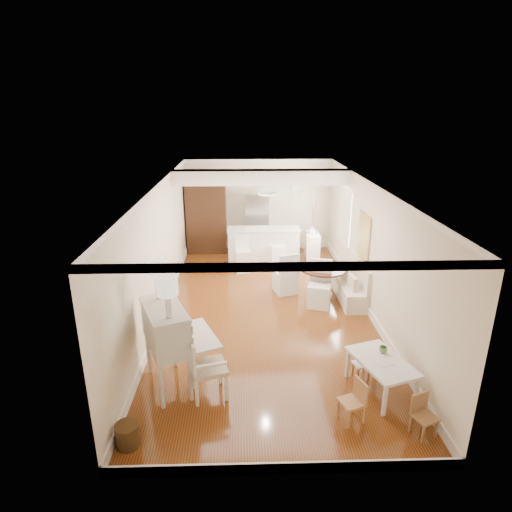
{
  "coord_description": "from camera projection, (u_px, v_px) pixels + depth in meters",
  "views": [
    {
      "loc": [
        -0.47,
        -8.58,
        4.31
      ],
      "look_at": [
        -0.2,
        0.3,
        1.19
      ],
      "focal_mm": 30.0,
      "sensor_mm": 36.0,
      "label": 1
    }
  ],
  "objects": [
    {
      "name": "bar_stool_right",
      "position": [
        276.0,
        249.0,
        12.11
      ],
      "size": [
        0.48,
        0.48,
        0.97
      ],
      "primitive_type": "cube",
      "rotation": [
        0.0,
        0.0,
        0.27
      ],
      "color": "white",
      "rests_on": "ground"
    },
    {
      "name": "kids_chair_c",
      "position": [
        425.0,
        416.0,
        5.84
      ],
      "size": [
        0.39,
        0.39,
        0.61
      ],
      "primitive_type": "cube",
      "rotation": [
        0.0,
        0.0,
        0.39
      ],
      "color": "#956943",
      "rests_on": "ground"
    },
    {
      "name": "secretary_bureau",
      "position": [
        167.0,
        348.0,
        6.74
      ],
      "size": [
        1.46,
        1.47,
        1.42
      ],
      "primitive_type": "cube",
      "rotation": [
        0.0,
        0.0,
        0.4
      ],
      "color": "silver",
      "rests_on": "ground"
    },
    {
      "name": "slip_chair_far",
      "position": [
        286.0,
        272.0,
        10.32
      ],
      "size": [
        0.62,
        0.63,
        1.04
      ],
      "primitive_type": "cube",
      "rotation": [
        0.0,
        0.0,
        -2.85
      ],
      "color": "white",
      "rests_on": "ground"
    },
    {
      "name": "fridge",
      "position": [
        268.0,
        223.0,
        13.15
      ],
      "size": [
        0.75,
        0.65,
        1.8
      ],
      "primitive_type": "imported",
      "color": "silver",
      "rests_on": "ground"
    },
    {
      "name": "kids_chair_b",
      "position": [
        361.0,
        364.0,
        7.11
      ],
      "size": [
        0.29,
        0.29,
        0.52
      ],
      "primitive_type": "cube",
      "rotation": [
        0.0,
        0.0,
        -1.39
      ],
      "color": "#9C7047",
      "rests_on": "ground"
    },
    {
      "name": "kids_table",
      "position": [
        380.0,
        376.0,
        6.75
      ],
      "size": [
        0.99,
        1.28,
        0.56
      ],
      "primitive_type": "cube",
      "rotation": [
        0.0,
        0.0,
        0.32
      ],
      "color": "white",
      "rests_on": "ground"
    },
    {
      "name": "bar_stool_left",
      "position": [
        243.0,
        255.0,
        11.6
      ],
      "size": [
        0.44,
        0.44,
        0.99
      ],
      "primitive_type": "cube",
      "rotation": [
        0.0,
        0.0,
        0.11
      ],
      "color": "white",
      "rests_on": "ground"
    },
    {
      "name": "kids_chair_a",
      "position": [
        351.0,
        401.0,
        6.1
      ],
      "size": [
        0.41,
        0.41,
        0.66
      ],
      "primitive_type": "cube",
      "rotation": [
        0.0,
        0.0,
        -1.23
      ],
      "color": "tan",
      "rests_on": "ground"
    },
    {
      "name": "banquette",
      "position": [
        350.0,
        281.0,
        9.9
      ],
      "size": [
        0.52,
        1.6,
        0.98
      ],
      "primitive_type": "cube",
      "color": "silver",
      "rests_on": "ground"
    },
    {
      "name": "dining_table",
      "position": [
        322.0,
        282.0,
        10.12
      ],
      "size": [
        1.27,
        1.27,
        0.74
      ],
      "primitive_type": "cylinder",
      "rotation": [
        0.0,
        0.0,
        0.2
      ],
      "color": "#492617",
      "rests_on": "ground"
    },
    {
      "name": "pantry_cabinet",
      "position": [
        206.0,
        216.0,
        13.04
      ],
      "size": [
        1.2,
        0.6,
        2.3
      ],
      "primitive_type": "cube",
      "color": "#381E11",
      "rests_on": "ground"
    },
    {
      "name": "branch_vase",
      "position": [
        312.0,
        230.0,
        12.42
      ],
      "size": [
        0.25,
        0.25,
        0.22
      ],
      "primitive_type": "imported",
      "rotation": [
        0.0,
        0.0,
        -0.2
      ],
      "color": "white",
      "rests_on": "sideboard"
    },
    {
      "name": "sideboard",
      "position": [
        312.0,
        247.0,
        12.59
      ],
      "size": [
        0.42,
        0.86,
        0.8
      ],
      "primitive_type": "cube",
      "rotation": [
        0.0,
        0.0,
        -0.06
      ],
      "color": "white",
      "rests_on": "ground"
    },
    {
      "name": "gustavian_armchair",
      "position": [
        208.0,
        366.0,
        6.6
      ],
      "size": [
        0.72,
        0.72,
        1.03
      ],
      "primitive_type": "cube",
      "rotation": [
        0.0,
        0.0,
        1.83
      ],
      "color": "white",
      "rests_on": "ground"
    },
    {
      "name": "wicker_basket",
      "position": [
        128.0,
        435.0,
        5.71
      ],
      "size": [
        0.37,
        0.37,
        0.32
      ],
      "primitive_type": "cylinder",
      "rotation": [
        0.0,
        0.0,
        0.14
      ],
      "color": "#4B3117",
      "rests_on": "ground"
    },
    {
      "name": "breakfast_counter",
      "position": [
        263.0,
        246.0,
        12.29
      ],
      "size": [
        2.05,
        0.65,
        1.03
      ],
      "primitive_type": "cube",
      "color": "white",
      "rests_on": "ground"
    },
    {
      "name": "slip_chair_near",
      "position": [
        320.0,
        284.0,
        9.6
      ],
      "size": [
        0.62,
        0.63,
        1.05
      ],
      "primitive_type": "cube",
      "rotation": [
        0.0,
        0.0,
        -0.27
      ],
      "color": "white",
      "rests_on": "ground"
    },
    {
      "name": "pencil_cup",
      "position": [
        383.0,
        350.0,
        6.86
      ],
      "size": [
        0.16,
        0.16,
        0.1
      ],
      "primitive_type": "imported",
      "rotation": [
        0.0,
        0.0,
        -0.26
      ],
      "color": "#609C5B",
      "rests_on": "kids_table"
    },
    {
      "name": "room",
      "position": [
        267.0,
        221.0,
        9.18
      ],
      "size": [
        9.0,
        9.04,
        2.82
      ],
      "color": "brown",
      "rests_on": "ground"
    }
  ]
}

